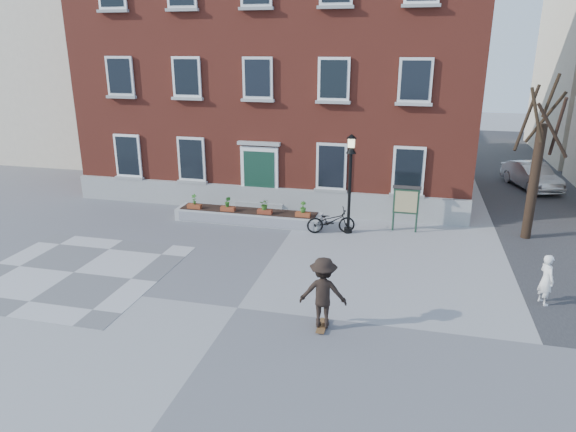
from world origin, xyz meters
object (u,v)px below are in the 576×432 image
(notice_board, at_px, (406,201))
(skateboarder, at_px, (323,293))
(lamp_post, at_px, (350,170))
(bicycle, at_px, (331,221))
(bystander, at_px, (546,280))
(parked_car, at_px, (531,176))

(notice_board, relative_size, skateboarder, 0.94)
(lamp_post, height_order, skateboarder, lamp_post)
(notice_board, bearing_deg, bicycle, -162.99)
(bystander, bearing_deg, lamp_post, 31.48)
(bicycle, distance_m, skateboarder, 7.32)
(parked_car, distance_m, notice_board, 10.43)
(bicycle, relative_size, bystander, 1.27)
(parked_car, bearing_deg, lamp_post, -150.90)
(bicycle, bearing_deg, skateboarder, 169.84)
(bicycle, relative_size, notice_board, 1.02)
(lamp_post, bearing_deg, notice_board, 17.27)
(skateboarder, bearing_deg, bystander, 25.53)
(parked_car, relative_size, notice_board, 2.18)
(bystander, bearing_deg, parked_car, -31.03)
(notice_board, distance_m, skateboarder, 8.32)
(skateboarder, bearing_deg, notice_board, 76.96)
(notice_board, xyz_separation_m, skateboarder, (-1.88, -8.11, -0.24))
(parked_car, bearing_deg, notice_board, -144.68)
(parked_car, distance_m, bystander, 13.80)
(bicycle, relative_size, skateboarder, 0.96)
(parked_car, relative_size, lamp_post, 1.04)
(parked_car, height_order, notice_board, notice_board)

